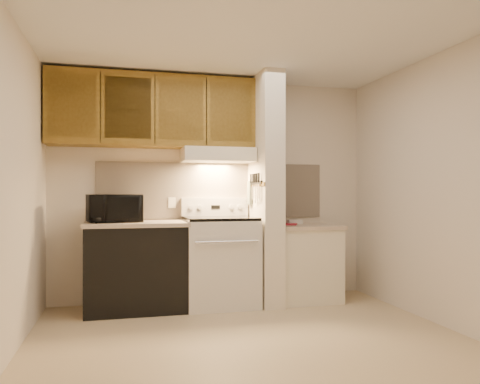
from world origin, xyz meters
name	(u,v)px	position (x,y,z in m)	size (l,w,h in m)	color
floor	(248,338)	(0.00, 0.00, 0.00)	(3.60, 3.60, 0.00)	#CCB48C
ceiling	(248,39)	(0.00, 0.00, 2.50)	(3.60, 3.60, 0.00)	white
wall_back	(214,189)	(0.00, 1.50, 1.25)	(3.60, 0.02, 2.50)	beige
wall_left	(14,187)	(-1.80, 0.00, 1.25)	(0.02, 3.00, 2.50)	beige
wall_right	(435,189)	(1.80, 0.00, 1.25)	(0.02, 3.00, 2.50)	beige
backsplash	(214,191)	(0.00, 1.49, 1.24)	(2.60, 0.02, 0.63)	beige
range_body	(220,262)	(0.00, 1.16, 0.46)	(0.76, 0.65, 0.92)	silver
oven_window	(226,263)	(0.00, 0.84, 0.50)	(0.50, 0.01, 0.30)	black
oven_handle	(227,242)	(0.00, 0.80, 0.72)	(0.02, 0.02, 0.65)	silver
cooktop	(220,218)	(0.00, 1.16, 0.94)	(0.74, 0.64, 0.03)	black
range_backguard	(215,207)	(0.00, 1.44, 1.05)	(0.76, 0.08, 0.20)	silver
range_display	(216,207)	(0.00, 1.40, 1.05)	(0.10, 0.01, 0.04)	black
range_knob_left_outer	(191,207)	(-0.28, 1.40, 1.05)	(0.05, 0.05, 0.02)	silver
range_knob_left_inner	(200,207)	(-0.18, 1.40, 1.05)	(0.05, 0.05, 0.02)	silver
range_knob_right_inner	(231,207)	(0.18, 1.40, 1.05)	(0.05, 0.05, 0.02)	silver
range_knob_right_outer	(240,207)	(0.28, 1.40, 1.05)	(0.05, 0.05, 0.02)	silver
dishwasher_front	(136,268)	(-0.88, 1.17, 0.43)	(1.00, 0.63, 0.87)	black
left_countertop	(136,224)	(-0.88, 1.17, 0.89)	(1.04, 0.67, 0.04)	#C3AE97
spoon_rest	(133,222)	(-0.91, 1.08, 0.92)	(0.20, 0.06, 0.01)	black
teal_jar	(103,216)	(-1.21, 1.39, 0.97)	(0.10, 0.10, 0.11)	#226361
outlet	(172,203)	(-0.48, 1.48, 1.10)	(0.08, 0.01, 0.12)	#EEE5CC
microwave	(114,208)	(-1.10, 1.16, 1.05)	(0.51, 0.35, 0.28)	black
partition_pillar	(265,189)	(0.51, 1.15, 1.25)	(0.22, 0.70, 2.50)	#EEE2CC
pillar_trim	(255,185)	(0.39, 1.15, 1.30)	(0.01, 0.70, 0.04)	olive
knife_strip	(256,183)	(0.39, 1.10, 1.32)	(0.02, 0.42, 0.04)	black
knife_blade_a	(259,192)	(0.38, 0.94, 1.22)	(0.01, 0.04, 0.16)	silver
knife_handle_a	(259,178)	(0.38, 0.95, 1.37)	(0.02, 0.02, 0.10)	black
knife_blade_b	(257,193)	(0.38, 1.01, 1.21)	(0.01, 0.04, 0.18)	silver
knife_handle_b	(257,178)	(0.38, 1.03, 1.37)	(0.02, 0.02, 0.10)	black
knife_blade_c	(255,194)	(0.38, 1.09, 1.20)	(0.01, 0.04, 0.20)	silver
knife_handle_c	(255,178)	(0.38, 1.10, 1.37)	(0.02, 0.02, 0.10)	black
knife_blade_d	(253,192)	(0.38, 1.17, 1.22)	(0.01, 0.04, 0.16)	silver
knife_handle_d	(253,178)	(0.38, 1.18, 1.37)	(0.02, 0.02, 0.10)	black
knife_blade_e	(251,193)	(0.38, 1.27, 1.21)	(0.01, 0.04, 0.18)	silver
knife_handle_e	(251,179)	(0.38, 1.26, 1.37)	(0.02, 0.02, 0.10)	black
oven_mitt	(250,193)	(0.38, 1.32, 1.21)	(0.03, 0.11, 0.26)	slate
right_cab_base	(304,264)	(0.97, 1.15, 0.40)	(0.70, 0.60, 0.81)	#EEE5CC
right_countertop	(304,227)	(0.97, 1.15, 0.83)	(0.74, 0.64, 0.04)	#C3AE97
red_folder	(286,224)	(0.79, 1.25, 0.86)	(0.24, 0.33, 0.01)	maroon
white_box	(295,222)	(0.92, 1.33, 0.87)	(0.16, 0.11, 0.04)	white
range_hood	(218,155)	(0.00, 1.28, 1.62)	(0.78, 0.44, 0.15)	#EEE5CC
hood_lip	(222,158)	(0.00, 1.07, 1.58)	(0.78, 0.04, 0.06)	#EEE5CC
upper_cabinets	(154,111)	(-0.69, 1.32, 2.08)	(2.18, 0.33, 0.77)	olive
cab_door_a	(72,105)	(-1.51, 1.17, 2.08)	(0.46, 0.01, 0.63)	olive
cab_gap_a	(100,107)	(-1.23, 1.16, 2.08)	(0.01, 0.01, 0.73)	black
cab_door_b	(128,108)	(-0.96, 1.17, 2.08)	(0.46, 0.01, 0.63)	olive
cab_gap_b	(155,109)	(-0.69, 1.16, 2.08)	(0.01, 0.01, 0.73)	black
cab_door_c	(181,110)	(-0.42, 1.17, 2.08)	(0.46, 0.01, 0.63)	olive
cab_gap_c	(206,111)	(-0.14, 1.16, 2.08)	(0.01, 0.01, 0.73)	black
cab_door_d	(231,112)	(0.13, 1.17, 2.08)	(0.46, 0.01, 0.63)	olive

